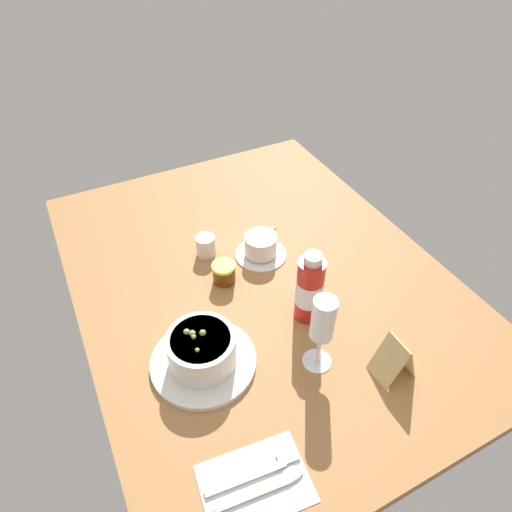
# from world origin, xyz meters

# --- Properties ---
(ground_plane) EXTENTS (1.10, 0.84, 0.03)m
(ground_plane) POSITION_xyz_m (0.00, 0.00, -0.01)
(ground_plane) COLOR #9E6B3D
(porridge_bowl) EXTENTS (0.21, 0.21, 0.09)m
(porridge_bowl) POSITION_xyz_m (0.18, -0.21, 0.04)
(porridge_bowl) COLOR silver
(porridge_bowl) RESTS_ON ground_plane
(cutlery_setting) EXTENTS (0.14, 0.19, 0.01)m
(cutlery_setting) POSITION_xyz_m (0.43, -0.22, 0.00)
(cutlery_setting) COLOR silver
(cutlery_setting) RESTS_ON ground_plane
(coffee_cup) EXTENTS (0.13, 0.13, 0.06)m
(coffee_cup) POSITION_xyz_m (-0.06, 0.04, 0.03)
(coffee_cup) COLOR silver
(coffee_cup) RESTS_ON ground_plane
(creamer_jug) EXTENTS (0.06, 0.05, 0.06)m
(creamer_jug) POSITION_xyz_m (-0.12, -0.09, 0.03)
(creamer_jug) COLOR silver
(creamer_jug) RESTS_ON ground_plane
(wine_glass) EXTENTS (0.06, 0.06, 0.18)m
(wine_glass) POSITION_xyz_m (0.28, -0.01, 0.12)
(wine_glass) COLOR white
(wine_glass) RESTS_ON ground_plane
(jam_jar) EXTENTS (0.06, 0.06, 0.05)m
(jam_jar) POSITION_xyz_m (-0.02, -0.08, 0.03)
(jam_jar) COLOR #4F2E0E
(jam_jar) RESTS_ON ground_plane
(sauce_bottle_red) EXTENTS (0.06, 0.06, 0.18)m
(sauce_bottle_red) POSITION_xyz_m (0.16, 0.04, 0.08)
(sauce_bottle_red) COLOR #B21E19
(sauce_bottle_red) RESTS_ON ground_plane
(menu_card) EXTENTS (0.06, 0.07, 0.10)m
(menu_card) POSITION_xyz_m (0.36, 0.11, 0.05)
(menu_card) COLOR tan
(menu_card) RESTS_ON ground_plane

